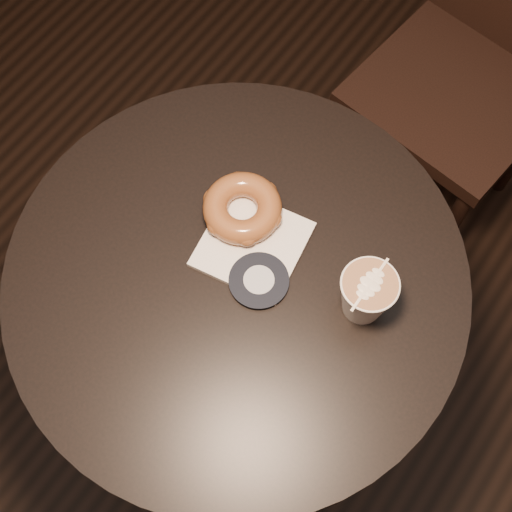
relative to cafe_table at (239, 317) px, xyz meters
The scene contains 5 objects.
cafe_table is the anchor object (origin of this frame).
chair 0.81m from the cafe_table, 85.34° to the left, with size 0.43×0.43×0.99m.
pastry_bag 0.21m from the cafe_table, 99.02° to the left, with size 0.15×0.15×0.01m, color white.
doughnut 0.25m from the cafe_table, 120.40° to the left, with size 0.12×0.12×0.04m, color brown.
latte_cup 0.31m from the cafe_table, 20.69° to the left, with size 0.08×0.08×0.09m, color white, non-canonical shape.
Camera 1 is at (0.25, -0.30, 1.74)m, focal length 50.00 mm.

